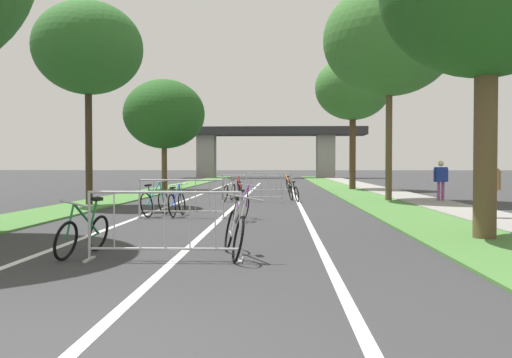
{
  "coord_description": "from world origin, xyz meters",
  "views": [
    {
      "loc": [
        1.58,
        -3.73,
        1.44
      ],
      "look_at": [
        0.92,
        11.4,
        1.05
      ],
      "focal_mm": 38.65,
      "sensor_mm": 36.0,
      "label": 1
    }
  ],
  "objects_px": {
    "tree_right_pine_near": "(353,88)",
    "bicycle_orange_7": "(289,185)",
    "tree_left_oak_near": "(88,48)",
    "bicycle_black_1": "(293,192)",
    "bicycle_blue_5": "(177,203)",
    "tree_right_cypress_far": "(389,40)",
    "bicycle_green_4": "(84,234)",
    "bicycle_teal_8": "(155,202)",
    "pedestrian_with_backpack": "(441,177)",
    "crowd_barrier_nearest": "(165,226)",
    "bicycle_white_3": "(229,192)",
    "bicycle_silver_6": "(234,232)",
    "crowd_barrier_third": "(252,189)",
    "crowd_barrier_fourth": "(269,183)",
    "pedestrian_in_red_jacket": "(489,183)",
    "bicycle_purple_2": "(242,207)",
    "bicycle_red_0": "(239,186)",
    "crowd_barrier_second": "(182,199)",
    "tree_left_maple_mid": "(164,114)"
  },
  "relations": [
    {
      "from": "crowd_barrier_nearest",
      "to": "pedestrian_with_backpack",
      "type": "distance_m",
      "value": 15.33
    },
    {
      "from": "tree_left_oak_near",
      "to": "bicycle_silver_6",
      "type": "bearing_deg",
      "value": -60.31
    },
    {
      "from": "bicycle_green_4",
      "to": "bicycle_silver_6",
      "type": "distance_m",
      "value": 2.38
    },
    {
      "from": "bicycle_black_1",
      "to": "crowd_barrier_second",
      "type": "bearing_deg",
      "value": -125.71
    },
    {
      "from": "bicycle_red_0",
      "to": "bicycle_white_3",
      "type": "bearing_deg",
      "value": -100.21
    },
    {
      "from": "bicycle_silver_6",
      "to": "bicycle_teal_8",
      "type": "height_order",
      "value": "bicycle_silver_6"
    },
    {
      "from": "bicycle_black_1",
      "to": "bicycle_silver_6",
      "type": "height_order",
      "value": "bicycle_silver_6"
    },
    {
      "from": "tree_left_oak_near",
      "to": "bicycle_black_1",
      "type": "xyz_separation_m",
      "value": [
        7.27,
        2.79,
        -5.17
      ]
    },
    {
      "from": "bicycle_black_1",
      "to": "bicycle_purple_2",
      "type": "xyz_separation_m",
      "value": [
        -1.53,
        -7.66,
        0.0
      ]
    },
    {
      "from": "bicycle_white_3",
      "to": "bicycle_silver_6",
      "type": "xyz_separation_m",
      "value": [
        1.31,
        -13.38,
        0.02
      ]
    },
    {
      "from": "crowd_barrier_second",
      "to": "crowd_barrier_third",
      "type": "xyz_separation_m",
      "value": [
        1.56,
        6.63,
        0.0
      ]
    },
    {
      "from": "bicycle_purple_2",
      "to": "crowd_barrier_second",
      "type": "bearing_deg",
      "value": 170.91
    },
    {
      "from": "crowd_barrier_nearest",
      "to": "pedestrian_with_backpack",
      "type": "bearing_deg",
      "value": 59.06
    },
    {
      "from": "bicycle_white_3",
      "to": "bicycle_orange_7",
      "type": "bearing_deg",
      "value": -100.24
    },
    {
      "from": "crowd_barrier_third",
      "to": "crowd_barrier_fourth",
      "type": "distance_m",
      "value": 6.65
    },
    {
      "from": "tree_right_pine_near",
      "to": "bicycle_orange_7",
      "type": "bearing_deg",
      "value": -137.4
    },
    {
      "from": "bicycle_white_3",
      "to": "bicycle_silver_6",
      "type": "relative_size",
      "value": 0.97
    },
    {
      "from": "crowd_barrier_second",
      "to": "bicycle_green_4",
      "type": "distance_m",
      "value": 6.28
    },
    {
      "from": "bicycle_silver_6",
      "to": "bicycle_orange_7",
      "type": "distance_m",
      "value": 19.95
    },
    {
      "from": "bicycle_red_0",
      "to": "pedestrian_with_backpack",
      "type": "bearing_deg",
      "value": -51.57
    },
    {
      "from": "bicycle_teal_8",
      "to": "pedestrian_with_backpack",
      "type": "relative_size",
      "value": 1.09
    },
    {
      "from": "tree_right_pine_near",
      "to": "bicycle_teal_8",
      "type": "relative_size",
      "value": 4.42
    },
    {
      "from": "bicycle_silver_6",
      "to": "bicycle_black_1",
      "type": "bearing_deg",
      "value": -107.09
    },
    {
      "from": "tree_right_pine_near",
      "to": "bicycle_green_4",
      "type": "relative_size",
      "value": 4.91
    },
    {
      "from": "pedestrian_with_backpack",
      "to": "tree_right_pine_near",
      "type": "bearing_deg",
      "value": 91.06
    },
    {
      "from": "tree_left_oak_near",
      "to": "bicycle_green_4",
      "type": "distance_m",
      "value": 12.34
    },
    {
      "from": "crowd_barrier_third",
      "to": "pedestrian_with_backpack",
      "type": "distance_m",
      "value": 7.26
    },
    {
      "from": "tree_left_maple_mid",
      "to": "bicycle_green_4",
      "type": "distance_m",
      "value": 23.03
    },
    {
      "from": "tree_left_oak_near",
      "to": "bicycle_green_4",
      "type": "height_order",
      "value": "tree_left_oak_near"
    },
    {
      "from": "crowd_barrier_third",
      "to": "crowd_barrier_fourth",
      "type": "height_order",
      "value": "same"
    },
    {
      "from": "crowd_barrier_nearest",
      "to": "bicycle_orange_7",
      "type": "distance_m",
      "value": 20.45
    },
    {
      "from": "tree_left_oak_near",
      "to": "bicycle_white_3",
      "type": "bearing_deg",
      "value": 31.13
    },
    {
      "from": "crowd_barrier_nearest",
      "to": "bicycle_orange_7",
      "type": "bearing_deg",
      "value": 83.83
    },
    {
      "from": "crowd_barrier_second",
      "to": "bicycle_black_1",
      "type": "distance_m",
      "value": 7.81
    },
    {
      "from": "crowd_barrier_nearest",
      "to": "tree_right_cypress_far",
      "type": "bearing_deg",
      "value": 66.33
    },
    {
      "from": "bicycle_orange_7",
      "to": "pedestrian_in_red_jacket",
      "type": "distance_m",
      "value": 14.87
    },
    {
      "from": "bicycle_black_1",
      "to": "bicycle_blue_5",
      "type": "xyz_separation_m",
      "value": [
        -3.44,
        -6.57,
        0.02
      ]
    },
    {
      "from": "tree_right_pine_near",
      "to": "crowd_barrier_third",
      "type": "relative_size",
      "value": 3.29
    },
    {
      "from": "bicycle_blue_5",
      "to": "pedestrian_with_backpack",
      "type": "bearing_deg",
      "value": 39.16
    },
    {
      "from": "crowd_barrier_nearest",
      "to": "bicycle_black_1",
      "type": "distance_m",
      "value": 13.94
    },
    {
      "from": "bicycle_blue_5",
      "to": "pedestrian_with_backpack",
      "type": "height_order",
      "value": "pedestrian_with_backpack"
    },
    {
      "from": "tree_left_oak_near",
      "to": "crowd_barrier_nearest",
      "type": "distance_m",
      "value": 13.04
    },
    {
      "from": "tree_right_cypress_far",
      "to": "bicycle_blue_5",
      "type": "distance_m",
      "value": 11.4
    },
    {
      "from": "tree_left_maple_mid",
      "to": "pedestrian_in_red_jacket",
      "type": "height_order",
      "value": "tree_left_maple_mid"
    },
    {
      "from": "tree_right_cypress_far",
      "to": "bicycle_green_4",
      "type": "bearing_deg",
      "value": -118.93
    },
    {
      "from": "tree_left_oak_near",
      "to": "bicycle_orange_7",
      "type": "bearing_deg",
      "value": 52.48
    },
    {
      "from": "tree_left_maple_mid",
      "to": "bicycle_black_1",
      "type": "relative_size",
      "value": 3.75
    },
    {
      "from": "tree_right_pine_near",
      "to": "bicycle_white_3",
      "type": "height_order",
      "value": "tree_right_pine_near"
    },
    {
      "from": "bicycle_red_0",
      "to": "bicycle_purple_2",
      "type": "bearing_deg",
      "value": -96.31
    },
    {
      "from": "bicycle_purple_2",
      "to": "bicycle_teal_8",
      "type": "bearing_deg",
      "value": 165.45
    }
  ]
}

